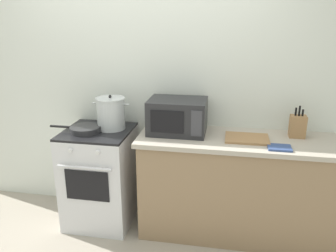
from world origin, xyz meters
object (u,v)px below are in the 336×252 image
Objects in this scene: stove at (100,176)px; oven_mitt at (280,148)px; frying_pan at (85,129)px; microwave at (177,116)px; cutting_board at (247,138)px; stock_pot at (111,113)px; knife_block at (298,126)px.

stove is 1.64m from oven_mitt.
stove is 1.95× the size of frying_pan.
microwave is 2.78× the size of oven_mitt.
cutting_board is 2.00× the size of oven_mitt.
microwave is at bearing 172.62° from cutting_board.
frying_pan reaches higher than stove.
frying_pan is (-0.20, -0.13, -0.12)m from stock_pot.
stock_pot is at bearing 170.76° from oven_mitt.
frying_pan is 2.62× the size of oven_mitt.
microwave is at bearing 6.26° from stove.
stove is at bearing 30.57° from frying_pan.
cutting_board is (1.32, 0.00, 0.47)m from stove.
stove is 2.68× the size of stock_pot.
oven_mitt is at bearing -9.24° from stock_pot.
cutting_board is 1.31× the size of knife_block.
stock_pot reaches higher than cutting_board.
stock_pot is 0.27m from frying_pan.
oven_mitt is at bearing -33.22° from cutting_board.
knife_block reaches higher than cutting_board.
stove is at bearing -145.12° from stock_pot.
stove is 2.56× the size of cutting_board.
stove is 1.84m from knife_block.
frying_pan is at bearing -173.91° from knife_block.
frying_pan is at bearing -149.43° from stove.
cutting_board is at bearing 2.26° from frying_pan.
knife_block is at bearing 3.47° from microwave.
microwave reaches higher than knife_block.
stock_pot is 1.25× the size of knife_block.
stock_pot reaches higher than oven_mitt.
stock_pot is 0.69× the size of microwave.
oven_mitt reaches higher than stove.
frying_pan is at bearing 176.41° from oven_mitt.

